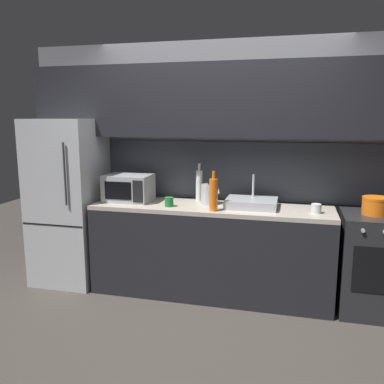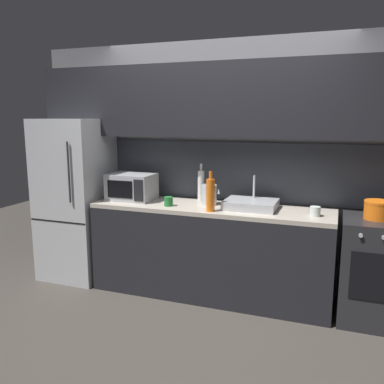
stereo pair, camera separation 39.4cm
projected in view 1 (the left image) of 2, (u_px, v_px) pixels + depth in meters
The scene contains 13 objects.
ground_plane at pixel (187, 339), 3.22m from camera, with size 10.00×10.00×0.00m, color #3D3833.
back_wall at pixel (217, 137), 4.08m from camera, with size 4.06×0.44×2.50m.
counter_run at pixel (211, 250), 4.00m from camera, with size 2.32×0.60×0.90m.
refrigerator at pixel (69, 201), 4.30m from camera, with size 0.68×0.69×1.73m.
oven_range at pixel (374, 263), 3.64m from camera, with size 0.60×0.62×0.90m.
microwave at pixel (129, 188), 4.12m from camera, with size 0.46×0.35×0.27m.
sink_basin at pixel (251, 203), 3.85m from camera, with size 0.48×0.38×0.30m.
kettle at pixel (209, 194), 3.97m from camera, with size 0.19×0.15×0.22m.
wine_bottle_orange at pixel (213, 194), 3.67m from camera, with size 0.08×0.08×0.37m.
wine_bottle_white at pixel (199, 185), 4.12m from camera, with size 0.07×0.07×0.38m.
mug_green at pixel (169, 202), 3.88m from camera, with size 0.08×0.08×0.09m, color #1E6B2D.
mug_clear at pixel (316, 209), 3.60m from camera, with size 0.09×0.09×0.09m, color silver.
cooking_pot at pixel (376, 206), 3.55m from camera, with size 0.23×0.23×0.16m.
Camera 1 is at (0.76, -2.86, 1.74)m, focal length 37.89 mm.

